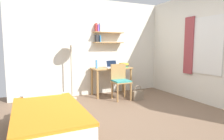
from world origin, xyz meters
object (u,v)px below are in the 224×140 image
standing_lamp (71,44)px  handbag (138,95)px  bed (48,122)px  desk (111,73)px  book_stack (124,65)px  water_bottle (97,64)px  desk_chair (120,80)px  laptop (112,66)px

standing_lamp → handbag: bearing=-27.7°
bed → desk: (1.90, 1.92, 0.37)m
desk → book_stack: (0.36, -0.05, 0.21)m
desk → standing_lamp: size_ratio=0.68×
bed → water_bottle: 2.50m
bed → desk_chair: size_ratio=2.18×
bed → book_stack: book_stack is taller
standing_lamp → handbag: size_ratio=4.23×
desk_chair → handbag: 0.58m
standing_lamp → book_stack: (1.46, -0.08, -0.58)m
bed → desk_chair: 2.41m
book_stack → laptop: bearing=169.9°
standing_lamp → handbag: 2.09m
book_stack → handbag: (0.02, -0.70, -0.69)m
laptop → book_stack: bearing=-10.1°
water_bottle → book_stack: 0.80m
desk → handbag: desk is taller
laptop → desk: bearing=-157.0°
standing_lamp → book_stack: bearing=-3.0°
bed → handbag: bed is taller
desk → desk_chair: (0.02, -0.49, -0.11)m
handbag → desk: bearing=117.1°
laptop → book_stack: size_ratio=1.34×
standing_lamp → desk_chair: bearing=-24.6°
desk_chair → standing_lamp: 1.52m
book_stack → handbag: book_stack is taller
water_bottle → book_stack: water_bottle is taller
desk → book_stack: 0.42m
book_stack → desk: bearing=172.1°
water_bottle → bed: bearing=-127.3°
desk_chair → standing_lamp: (-1.12, 0.51, 0.90)m
bed → standing_lamp: standing_lamp is taller
water_bottle → handbag: bearing=-42.7°
desk → desk_chair: desk_chair is taller
bed → handbag: bearing=27.2°
bed → book_stack: (2.26, 1.87, 0.58)m
laptop → book_stack: (0.34, -0.06, 0.01)m
laptop → water_bottle: bearing=-178.9°
bed → laptop: 2.78m
desk → laptop: size_ratio=3.26×
desk_chair → laptop: size_ratio=2.69×
bed → water_bottle: water_bottle is taller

